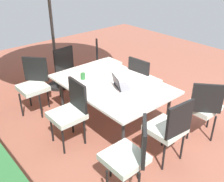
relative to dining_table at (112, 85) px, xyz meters
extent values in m
cube|color=#935442|center=(0.00, 0.00, -0.71)|extent=(10.00, 10.00, 0.02)
cube|color=white|center=(0.00, 0.00, 0.03)|extent=(1.89, 1.27, 0.04)
cylinder|color=#333333|center=(-0.79, -0.48, -0.35)|extent=(0.05, 0.05, 0.71)
cylinder|color=#333333|center=(0.79, -0.48, -0.35)|extent=(0.05, 0.05, 0.71)
cylinder|color=#333333|center=(-0.79, 0.48, -0.35)|extent=(0.05, 0.05, 0.71)
cylinder|color=#333333|center=(0.79, 0.48, -0.35)|extent=(0.05, 0.05, 0.71)
cylinder|color=#4C4C4C|center=(1.77, 0.03, 0.58)|extent=(0.06, 0.06, 2.55)
cylinder|color=black|center=(1.77, 0.03, -0.67)|extent=(0.44, 0.44, 0.06)
cube|color=silver|center=(1.15, 0.84, -0.21)|extent=(0.46, 0.46, 0.08)
cube|color=black|center=(1.29, 0.69, 0.06)|extent=(0.35, 0.32, 0.45)
cylinder|color=black|center=(1.17, 1.10, -0.47)|extent=(0.03, 0.03, 0.45)
cylinder|color=black|center=(0.90, 0.86, -0.47)|extent=(0.03, 0.03, 0.45)
cylinder|color=black|center=(1.41, 0.83, -0.47)|extent=(0.03, 0.03, 0.45)
cylinder|color=black|center=(1.14, 0.59, -0.47)|extent=(0.03, 0.03, 0.45)
cube|color=silver|center=(0.03, -0.83, -0.21)|extent=(0.46, 0.46, 0.08)
cube|color=black|center=(0.01, -0.62, 0.06)|extent=(0.44, 0.08, 0.45)
cylinder|color=black|center=(-0.13, -1.03, -0.47)|extent=(0.03, 0.03, 0.45)
cylinder|color=black|center=(0.23, -0.99, -0.47)|extent=(0.03, 0.03, 0.45)
cylinder|color=black|center=(-0.16, -0.67, -0.47)|extent=(0.03, 0.03, 0.45)
cylinder|color=black|center=(0.20, -0.63, -0.47)|extent=(0.03, 0.03, 0.45)
cube|color=silver|center=(-1.15, -0.84, -0.21)|extent=(0.46, 0.46, 0.08)
cube|color=black|center=(-1.29, -0.68, 0.06)|extent=(0.36, 0.32, 0.45)
cylinder|color=black|center=(-1.17, -1.09, -0.47)|extent=(0.03, 0.03, 0.45)
cylinder|color=black|center=(-0.90, -0.86, -0.47)|extent=(0.03, 0.03, 0.45)
cylinder|color=black|center=(-1.40, -0.82, -0.47)|extent=(0.03, 0.03, 0.45)
cylinder|color=black|center=(-1.13, -0.59, -0.47)|extent=(0.03, 0.03, 0.45)
cube|color=silver|center=(1.19, 0.02, -0.21)|extent=(0.46, 0.46, 0.08)
cube|color=black|center=(1.40, 0.04, 0.06)|extent=(0.08, 0.44, 0.45)
cylinder|color=black|center=(0.99, 0.18, -0.47)|extent=(0.03, 0.03, 0.45)
cylinder|color=black|center=(1.03, -0.18, -0.47)|extent=(0.03, 0.03, 0.45)
cylinder|color=black|center=(1.35, 0.22, -0.47)|extent=(0.03, 0.03, 0.45)
cylinder|color=black|center=(1.39, -0.14, -0.47)|extent=(0.03, 0.03, 0.45)
cube|color=silver|center=(0.01, 0.87, -0.21)|extent=(0.46, 0.46, 0.08)
cube|color=black|center=(0.00, 0.66, 0.06)|extent=(0.44, 0.06, 0.45)
cylinder|color=black|center=(0.19, 1.04, -0.47)|extent=(0.03, 0.03, 0.45)
cylinder|color=black|center=(-0.17, 1.06, -0.47)|extent=(0.03, 0.03, 0.45)
cylinder|color=black|center=(0.18, 0.68, -0.47)|extent=(0.03, 0.03, 0.45)
cylinder|color=black|center=(-0.18, 0.70, -0.47)|extent=(0.03, 0.03, 0.45)
cube|color=silver|center=(1.17, -0.87, -0.21)|extent=(0.46, 0.46, 0.08)
cube|color=black|center=(1.30, -0.70, 0.06)|extent=(0.37, 0.29, 0.45)
cylinder|color=black|center=(0.92, -0.90, -0.47)|extent=(0.03, 0.03, 0.45)
cylinder|color=black|center=(1.21, -1.12, -0.47)|extent=(0.03, 0.03, 0.45)
cylinder|color=black|center=(1.13, -0.62, -0.47)|extent=(0.03, 0.03, 0.45)
cylinder|color=black|center=(1.42, -0.83, -0.47)|extent=(0.03, 0.03, 0.45)
cube|color=silver|center=(-1.14, 0.03, -0.21)|extent=(0.46, 0.46, 0.08)
cube|color=black|center=(-1.35, 0.05, 0.06)|extent=(0.08, 0.44, 0.45)
cylinder|color=black|center=(-0.98, -0.16, -0.47)|extent=(0.03, 0.03, 0.45)
cylinder|color=black|center=(-0.95, 0.20, -0.47)|extent=(0.03, 0.03, 0.45)
cylinder|color=black|center=(-1.34, -0.13, -0.47)|extent=(0.03, 0.03, 0.45)
cylinder|color=black|center=(-1.30, 0.23, -0.47)|extent=(0.03, 0.03, 0.45)
cube|color=silver|center=(-1.20, 0.84, -0.21)|extent=(0.46, 0.46, 0.08)
cube|color=black|center=(-1.35, 0.70, 0.06)|extent=(0.33, 0.34, 0.45)
cylinder|color=black|center=(-0.94, 0.84, -0.47)|extent=(0.03, 0.03, 0.45)
cylinder|color=black|center=(-1.20, 0.59, -0.47)|extent=(0.03, 0.03, 0.45)
cube|color=gray|center=(-0.24, -0.01, 0.05)|extent=(0.38, 0.33, 0.02)
cube|color=black|center=(-0.20, 0.09, 0.16)|extent=(0.32, 0.17, 0.20)
cylinder|color=#286B33|center=(0.42, 0.27, 0.10)|extent=(0.08, 0.08, 0.11)
camera|label=1|loc=(-2.85, 2.45, 1.89)|focal=41.86mm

